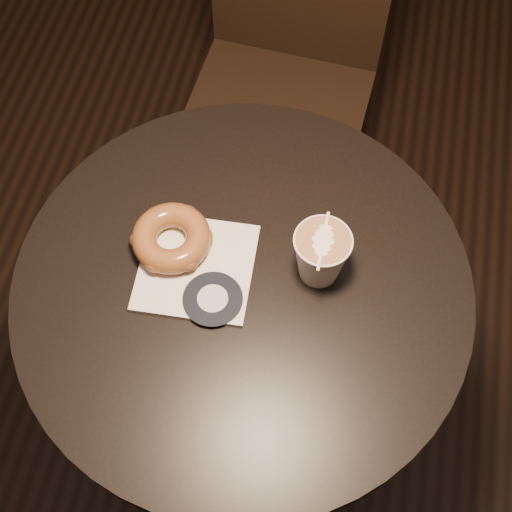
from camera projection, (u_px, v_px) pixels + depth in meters
name	position (u px, v px, depth m)	size (l,w,h in m)	color
cafe_table	(244.00, 333.00, 1.25)	(0.70, 0.70, 0.75)	black
chair	(288.00, 47.00, 1.57)	(0.42, 0.42, 1.00)	black
pastry_bag	(196.00, 268.00, 1.08)	(0.17, 0.17, 0.01)	white
doughnut	(171.00, 238.00, 1.08)	(0.12, 0.12, 0.04)	brown
latte_cup	(321.00, 256.00, 1.04)	(0.09, 0.09, 0.10)	white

